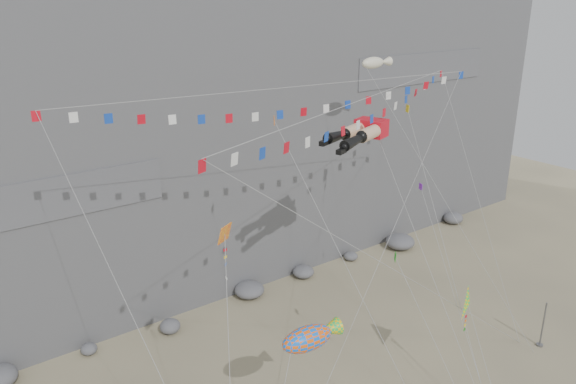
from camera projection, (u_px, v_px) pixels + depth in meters
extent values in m
cylinder|color=slate|center=(543.00, 325.00, 41.59)|extent=(0.12, 0.12, 3.67)
cube|color=red|center=(371.00, 128.00, 37.46)|extent=(2.01, 2.32, 1.15)
cylinder|color=#E0B28B|center=(368.00, 134.00, 35.83)|extent=(2.13, 1.48, 0.85)
sphere|color=black|center=(362.00, 137.00, 35.05)|extent=(0.78, 0.78, 0.78)
cone|color=black|center=(353.00, 142.00, 34.16)|extent=(2.43, 1.48, 0.80)
cube|color=black|center=(341.00, 151.00, 33.02)|extent=(0.82, 0.58, 0.28)
cylinder|color=#E0B28B|center=(352.00, 131.00, 36.42)|extent=(2.13, 1.48, 0.85)
sphere|color=black|center=(345.00, 134.00, 35.65)|extent=(0.78, 0.78, 0.78)
cone|color=black|center=(337.00, 136.00, 34.70)|extent=(2.45, 1.48, 0.85)
cube|color=black|center=(324.00, 143.00, 33.50)|extent=(0.82, 0.58, 0.28)
cylinder|color=gray|center=(434.00, 284.00, 34.11)|extent=(0.03, 0.03, 21.94)
cylinder|color=gray|center=(274.00, 289.00, 30.61)|extent=(0.03, 0.03, 25.71)
cylinder|color=gray|center=(451.00, 233.00, 38.37)|extent=(0.03, 0.03, 22.97)
cube|color=slate|center=(519.00, 342.00, 42.55)|extent=(0.16, 0.16, 0.10)
cylinder|color=gray|center=(450.00, 202.00, 42.93)|extent=(0.03, 0.03, 25.07)
cube|color=slate|center=(534.00, 352.00, 41.34)|extent=(0.16, 0.16, 0.10)
cylinder|color=gray|center=(359.00, 291.00, 31.97)|extent=(0.03, 0.03, 22.34)
cylinder|color=gray|center=(457.00, 304.00, 36.53)|extent=(0.03, 0.03, 17.74)
cylinder|color=gray|center=(442.00, 359.00, 32.38)|extent=(0.03, 0.03, 12.82)
cylinder|color=gray|center=(447.00, 256.00, 37.08)|extent=(0.03, 0.03, 22.11)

